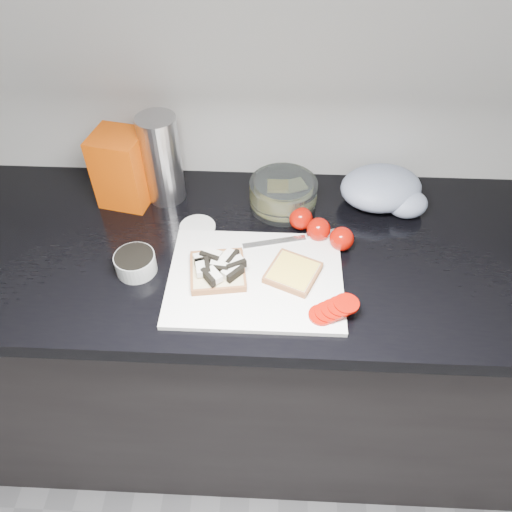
# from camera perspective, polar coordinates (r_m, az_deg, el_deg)

# --- Properties ---
(base_cabinet) EXTENTS (3.50, 0.60, 0.86)m
(base_cabinet) POSITION_cam_1_polar(r_m,az_deg,el_deg) (1.60, -0.29, -10.81)
(base_cabinet) COLOR black
(base_cabinet) RESTS_ON ground
(countertop) EXTENTS (3.50, 0.64, 0.04)m
(countertop) POSITION_cam_1_polar(r_m,az_deg,el_deg) (1.25, -0.36, 0.57)
(countertop) COLOR black
(countertop) RESTS_ON base_cabinet
(cutting_board) EXTENTS (0.40, 0.30, 0.01)m
(cutting_board) POSITION_cam_1_polar(r_m,az_deg,el_deg) (1.15, -0.07, -2.60)
(cutting_board) COLOR white
(cutting_board) RESTS_ON countertop
(bread_left) EXTENTS (0.15, 0.15, 0.04)m
(bread_left) POSITION_cam_1_polar(r_m,az_deg,el_deg) (1.15, -4.39, -1.51)
(bread_left) COLOR #C6B58B
(bread_left) RESTS_ON cutting_board
(bread_right) EXTENTS (0.15, 0.15, 0.02)m
(bread_right) POSITION_cam_1_polar(r_m,az_deg,el_deg) (1.15, 4.24, -1.91)
(bread_right) COLOR #C6B58B
(bread_right) RESTS_ON cutting_board
(tomato_slices) EXTENTS (0.12, 0.09, 0.02)m
(tomato_slices) POSITION_cam_1_polar(r_m,az_deg,el_deg) (1.08, 8.88, -6.04)
(tomato_slices) COLOR #9A0C03
(tomato_slices) RESTS_ON cutting_board
(knife) EXTENTS (0.23, 0.07, 0.01)m
(knife) POSITION_cam_1_polar(r_m,az_deg,el_deg) (1.24, 5.20, 2.14)
(knife) COLOR silver
(knife) RESTS_ON cutting_board
(seed_tub) EXTENTS (0.09, 0.09, 0.05)m
(seed_tub) POSITION_cam_1_polar(r_m,az_deg,el_deg) (1.19, -13.63, -0.70)
(seed_tub) COLOR #A5AAAA
(seed_tub) RESTS_ON countertop
(tub_lid) EXTENTS (0.10, 0.10, 0.01)m
(tub_lid) POSITION_cam_1_polar(r_m,az_deg,el_deg) (1.29, -6.70, 3.31)
(tub_lid) COLOR silver
(tub_lid) RESTS_ON countertop
(glass_bowl) EXTENTS (0.18, 0.18, 0.07)m
(glass_bowl) POSITION_cam_1_polar(r_m,az_deg,el_deg) (1.33, 3.12, 7.07)
(glass_bowl) COLOR silver
(glass_bowl) RESTS_ON countertop
(bread_bag) EXTENTS (0.15, 0.14, 0.20)m
(bread_bag) POSITION_cam_1_polar(r_m,az_deg,el_deg) (1.35, -14.98, 9.62)
(bread_bag) COLOR #CF3E03
(bread_bag) RESTS_ON countertop
(steel_canister) EXTENTS (0.10, 0.10, 0.24)m
(steel_canister) POSITION_cam_1_polar(r_m,az_deg,el_deg) (1.33, -10.73, 10.78)
(steel_canister) COLOR #A4A4A9
(steel_canister) RESTS_ON countertop
(grocery_bag) EXTENTS (0.25, 0.22, 0.10)m
(grocery_bag) POSITION_cam_1_polar(r_m,az_deg,el_deg) (1.37, 14.49, 7.30)
(grocery_bag) COLOR #99A6BC
(grocery_bag) RESTS_ON countertop
(whole_tomatoes) EXTENTS (0.16, 0.13, 0.06)m
(whole_tomatoes) POSITION_cam_1_polar(r_m,az_deg,el_deg) (1.24, 7.34, 3.10)
(whole_tomatoes) COLOR #9A0C03
(whole_tomatoes) RESTS_ON countertop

